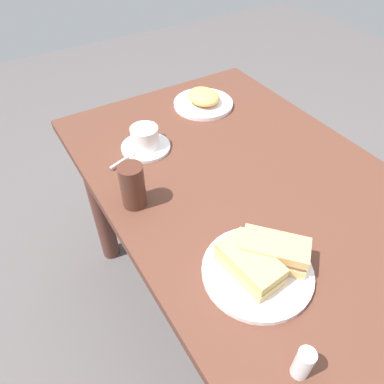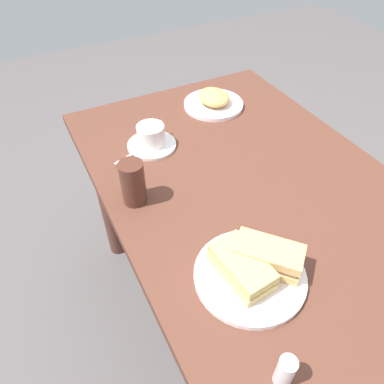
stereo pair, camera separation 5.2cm
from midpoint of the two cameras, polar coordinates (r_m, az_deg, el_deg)
The scene contains 12 objects.
ground_plane at distance 1.59m, azimuth 7.98°, elevation -18.72°, with size 6.00×6.00×0.00m, color #534E4E.
dining_table at distance 1.12m, azimuth 10.85°, elevation -4.70°, with size 1.27×0.79×0.71m.
sandwich_plate at distance 0.83m, azimuth 10.83°, elevation -12.72°, with size 0.25×0.25×0.01m, color white.
sandwich_front at distance 0.80m, azimuth 9.63°, elevation -11.51°, with size 0.15×0.09×0.05m.
sandwich_back at distance 0.82m, azimuth 13.58°, elevation -9.72°, with size 0.16×0.15×0.06m.
coffee_saucer at distance 1.16m, azimuth -4.99°, elevation 7.29°, with size 0.15×0.15×0.01m, color white.
coffee_cup at distance 1.14m, azimuth -5.07°, elevation 8.92°, with size 0.09×0.10×0.06m.
spoon at distance 1.11m, azimuth -7.98°, elevation 5.86°, with size 0.04×0.10×0.01m.
side_plate at distance 1.36m, azimuth 4.50°, elevation 13.45°, with size 0.21×0.21×0.01m, color white.
side_food_pile at distance 1.34m, azimuth 4.57°, elevation 14.52°, with size 0.13×0.11×0.04m, color tan.
salt_shaker at distance 0.72m, azimuth 16.57°, elevation -25.34°, with size 0.03×0.03×0.08m, color silver.
drinking_glass at distance 0.94m, azimuth -7.62°, elevation 1.39°, with size 0.06×0.06×0.12m, color #4C281D.
Camera 2 is at (0.56, -0.49, 1.40)m, focal length 34.18 mm.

